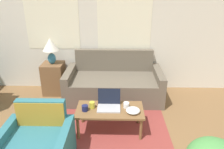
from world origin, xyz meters
name	(u,v)px	position (x,y,z in m)	size (l,w,h in m)	color
wall_back	(93,30)	(0.00, 3.56, 1.31)	(6.92, 0.06, 2.60)	silver
rug	(111,112)	(0.40, 2.46, 0.00)	(1.87, 2.06, 0.01)	brown
couch	(114,84)	(0.45, 3.07, 0.28)	(1.92, 0.94, 0.92)	#665B4C
armchair	(37,149)	(-0.49, 1.16, 0.26)	(0.85, 0.80, 0.80)	#2D6B75
side_table	(54,78)	(-0.83, 3.23, 0.33)	(0.43, 0.43, 0.66)	brown
table_lamp	(51,47)	(-0.83, 3.23, 1.01)	(0.32, 0.32, 0.54)	teal
coffee_table	(110,112)	(0.40, 1.92, 0.35)	(1.04, 0.52, 0.39)	brown
laptop	(109,104)	(0.39, 1.98, 0.45)	(0.35, 0.32, 0.26)	#B7B7BC
cup_navy	(92,105)	(0.13, 1.95, 0.45)	(0.08, 0.08, 0.10)	gold
cup_yellow	(126,105)	(0.66, 1.97, 0.44)	(0.09, 0.09, 0.09)	white
cup_white	(85,108)	(0.03, 1.86, 0.44)	(0.10, 0.10, 0.09)	#191E4C
snack_bowl	(133,110)	(0.75, 1.83, 0.43)	(0.21, 0.21, 0.07)	white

